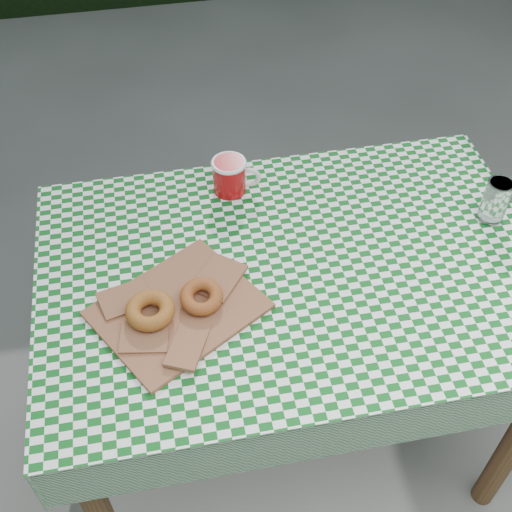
{
  "coord_description": "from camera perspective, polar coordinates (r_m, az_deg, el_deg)",
  "views": [
    {
      "loc": [
        -0.28,
        -0.98,
        1.87
      ],
      "look_at": [
        -0.08,
        0.0,
        0.79
      ],
      "focal_mm": 45.7,
      "sensor_mm": 36.0,
      "label": 1
    }
  ],
  "objects": [
    {
      "name": "bagel_front",
      "position": [
        1.39,
        -9.25,
        -4.74
      ],
      "size": [
        0.14,
        0.14,
        0.03
      ],
      "primitive_type": "torus",
      "rotation": [
        0.0,
        0.0,
        0.42
      ],
      "color": "#A26021",
      "rests_on": "paper_bag"
    },
    {
      "name": "paper_bag",
      "position": [
        1.42,
        -6.84,
        -4.59
      ],
      "size": [
        0.42,
        0.39,
        0.02
      ],
      "primitive_type": "cube",
      "rotation": [
        0.0,
        0.0,
        0.53
      ],
      "color": "#8D5B3D",
      "rests_on": "tablecloth"
    },
    {
      "name": "coffee_mug",
      "position": [
        1.65,
        -2.36,
        7.0
      ],
      "size": [
        0.2,
        0.2,
        0.09
      ],
      "primitive_type": null,
      "rotation": [
        0.0,
        0.0,
        -0.26
      ],
      "color": "#A90A0E",
      "rests_on": "tablecloth"
    },
    {
      "name": "table",
      "position": [
        1.8,
        2.86,
        -9.04
      ],
      "size": [
        1.16,
        0.78,
        0.75
      ],
      "primitive_type": "cube",
      "rotation": [
        0.0,
        0.0,
        -0.0
      ],
      "color": "#543B1C",
      "rests_on": "ground"
    },
    {
      "name": "ground",
      "position": [
        2.13,
        2.28,
        -14.12
      ],
      "size": [
        60.0,
        60.0,
        0.0
      ],
      "primitive_type": "plane",
      "color": "#4D4D48",
      "rests_on": "ground"
    },
    {
      "name": "drinking_glass",
      "position": [
        1.67,
        20.21,
        4.55
      ],
      "size": [
        0.07,
        0.07,
        0.11
      ],
      "primitive_type": "cylinder",
      "rotation": [
        0.0,
        0.0,
        0.07
      ],
      "color": "white",
      "rests_on": "tablecloth"
    },
    {
      "name": "tablecloth",
      "position": [
        1.5,
        3.39,
        -1.03
      ],
      "size": [
        1.18,
        0.8,
        0.01
      ],
      "primitive_type": "cube",
      "rotation": [
        0.0,
        0.0,
        -0.0
      ],
      "color": "#0C5018",
      "rests_on": "table"
    },
    {
      "name": "bagel_back",
      "position": [
        1.4,
        -4.79,
        -3.56
      ],
      "size": [
        0.11,
        0.11,
        0.03
      ],
      "primitive_type": "torus",
      "rotation": [
        0.0,
        0.0,
        -0.15
      ],
      "color": "#96511F",
      "rests_on": "paper_bag"
    }
  ]
}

